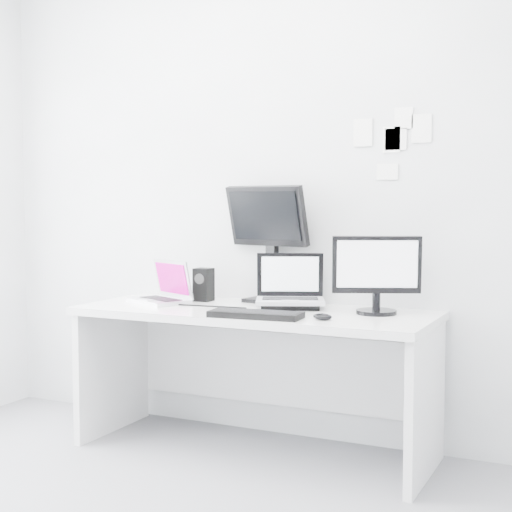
# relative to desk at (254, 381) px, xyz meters

# --- Properties ---
(back_wall) EXTENTS (3.60, 0.00, 3.60)m
(back_wall) POSITION_rel_desk_xyz_m (0.00, 0.35, 0.99)
(back_wall) COLOR silver
(back_wall) RESTS_ON ground
(desk) EXTENTS (1.80, 0.70, 0.73)m
(desk) POSITION_rel_desk_xyz_m (0.00, 0.00, 0.00)
(desk) COLOR silver
(desk) RESTS_ON ground
(macbook) EXTENTS (0.39, 0.35, 0.24)m
(macbook) POSITION_rel_desk_xyz_m (-0.57, 0.00, 0.48)
(macbook) COLOR silver
(macbook) RESTS_ON desk
(speaker) EXTENTS (0.11, 0.11, 0.18)m
(speaker) POSITION_rel_desk_xyz_m (-0.39, 0.17, 0.45)
(speaker) COLOR black
(speaker) RESTS_ON desk
(dell_laptop) EXTENTS (0.42, 0.38, 0.29)m
(dell_laptop) POSITION_rel_desk_xyz_m (0.15, 0.10, 0.51)
(dell_laptop) COLOR #AAACB2
(dell_laptop) RESTS_ON desk
(rear_monitor) EXTENTS (0.50, 0.26, 0.64)m
(rear_monitor) POSITION_rel_desk_xyz_m (-0.04, 0.27, 0.69)
(rear_monitor) COLOR black
(rear_monitor) RESTS_ON desk
(samsung_monitor) EXTENTS (0.47, 0.35, 0.39)m
(samsung_monitor) POSITION_rel_desk_xyz_m (0.60, 0.11, 0.56)
(samsung_monitor) COLOR black
(samsung_monitor) RESTS_ON desk
(keyboard) EXTENTS (0.45, 0.19, 0.03)m
(keyboard) POSITION_rel_desk_xyz_m (0.13, -0.25, 0.38)
(keyboard) COLOR black
(keyboard) RESTS_ON desk
(mouse) EXTENTS (0.11, 0.08, 0.03)m
(mouse) POSITION_rel_desk_xyz_m (0.43, -0.19, 0.38)
(mouse) COLOR black
(mouse) RESTS_ON desk
(wall_note_0) EXTENTS (0.10, 0.00, 0.14)m
(wall_note_0) POSITION_rel_desk_xyz_m (0.45, 0.34, 1.26)
(wall_note_0) COLOR white
(wall_note_0) RESTS_ON back_wall
(wall_note_1) EXTENTS (0.09, 0.00, 0.13)m
(wall_note_1) POSITION_rel_desk_xyz_m (0.60, 0.34, 1.22)
(wall_note_1) COLOR white
(wall_note_1) RESTS_ON back_wall
(wall_note_2) EXTENTS (0.10, 0.00, 0.14)m
(wall_note_2) POSITION_rel_desk_xyz_m (0.75, 0.34, 1.26)
(wall_note_2) COLOR white
(wall_note_2) RESTS_ON back_wall
(wall_note_3) EXTENTS (0.11, 0.00, 0.08)m
(wall_note_3) POSITION_rel_desk_xyz_m (0.58, 0.34, 1.05)
(wall_note_3) COLOR white
(wall_note_3) RESTS_ON back_wall
(wall_note_4) EXTENTS (0.11, 0.00, 0.11)m
(wall_note_4) POSITION_rel_desk_xyz_m (0.62, 0.34, 1.22)
(wall_note_4) COLOR white
(wall_note_4) RESTS_ON back_wall
(wall_note_5) EXTENTS (0.09, 0.00, 0.11)m
(wall_note_5) POSITION_rel_desk_xyz_m (0.66, 0.34, 1.32)
(wall_note_5) COLOR white
(wall_note_5) RESTS_ON back_wall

